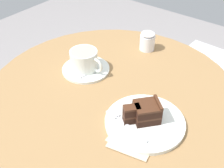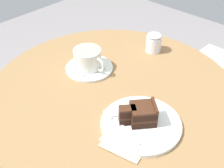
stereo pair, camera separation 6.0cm
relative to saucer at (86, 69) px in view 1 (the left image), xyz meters
name	(u,v)px [view 1 (the left image)]	position (x,y,z in m)	size (l,w,h in m)	color
cafe_table	(112,113)	(0.14, -0.02, -0.12)	(0.83, 0.83, 0.73)	olive
saucer	(86,69)	(0.00, 0.00, 0.00)	(0.17, 0.17, 0.01)	silver
coffee_cup	(84,60)	(0.00, 0.00, 0.04)	(0.13, 0.10, 0.07)	silver
teaspoon	(86,75)	(0.03, -0.03, 0.01)	(0.04, 0.10, 0.00)	silver
cake_plate	(145,122)	(0.31, -0.09, 0.00)	(0.23, 0.23, 0.01)	silver
cake_slice	(145,112)	(0.30, -0.09, 0.04)	(0.10, 0.11, 0.06)	black
fork	(122,121)	(0.26, -0.14, 0.01)	(0.16, 0.05, 0.00)	silver
napkin	(135,137)	(0.31, -0.15, 0.00)	(0.13, 0.15, 0.00)	beige
sugar_pot	(147,41)	(0.09, 0.26, 0.03)	(0.06, 0.06, 0.08)	white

